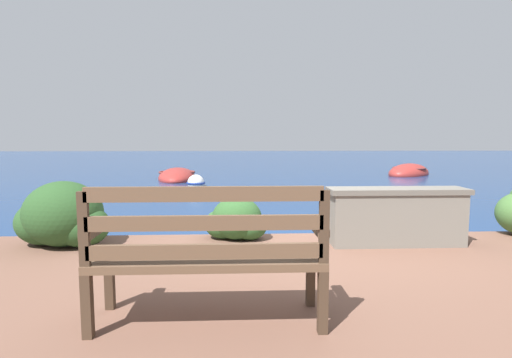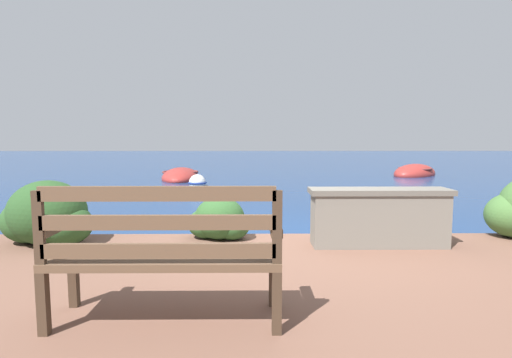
{
  "view_description": "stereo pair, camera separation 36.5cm",
  "coord_description": "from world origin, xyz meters",
  "px_view_note": "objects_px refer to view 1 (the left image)",
  "views": [
    {
      "loc": [
        -0.91,
        -4.96,
        1.43
      ],
      "look_at": [
        -0.43,
        5.95,
        0.31
      ],
      "focal_mm": 28.0,
      "sensor_mm": 36.0,
      "label": 1
    },
    {
      "loc": [
        -0.54,
        -4.97,
        1.43
      ],
      "look_at": [
        -0.43,
        5.95,
        0.31
      ],
      "focal_mm": 28.0,
      "sensor_mm": 36.0,
      "label": 2
    }
  ],
  "objects_px": {
    "rowboat_mid": "(409,173)",
    "mooring_buoy": "(196,183)",
    "park_bench": "(208,251)",
    "rowboat_nearest": "(177,177)"
  },
  "relations": [
    {
      "from": "rowboat_mid",
      "to": "mooring_buoy",
      "type": "height_order",
      "value": "rowboat_mid"
    },
    {
      "from": "rowboat_mid",
      "to": "mooring_buoy",
      "type": "distance_m",
      "value": 8.56
    },
    {
      "from": "park_bench",
      "to": "rowboat_mid",
      "type": "xyz_separation_m",
      "value": [
        6.84,
        12.7,
        -0.64
      ]
    },
    {
      "from": "park_bench",
      "to": "mooring_buoy",
      "type": "bearing_deg",
      "value": 96.74
    },
    {
      "from": "park_bench",
      "to": "rowboat_mid",
      "type": "bearing_deg",
      "value": 61.89
    },
    {
      "from": "rowboat_nearest",
      "to": "mooring_buoy",
      "type": "distance_m",
      "value": 2.28
    },
    {
      "from": "rowboat_nearest",
      "to": "mooring_buoy",
      "type": "bearing_deg",
      "value": -162.09
    },
    {
      "from": "park_bench",
      "to": "rowboat_nearest",
      "type": "xyz_separation_m",
      "value": [
        -1.97,
        11.57,
        -0.65
      ]
    },
    {
      "from": "rowboat_nearest",
      "to": "rowboat_mid",
      "type": "relative_size",
      "value": 1.16
    },
    {
      "from": "park_bench",
      "to": "rowboat_nearest",
      "type": "height_order",
      "value": "park_bench"
    }
  ]
}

